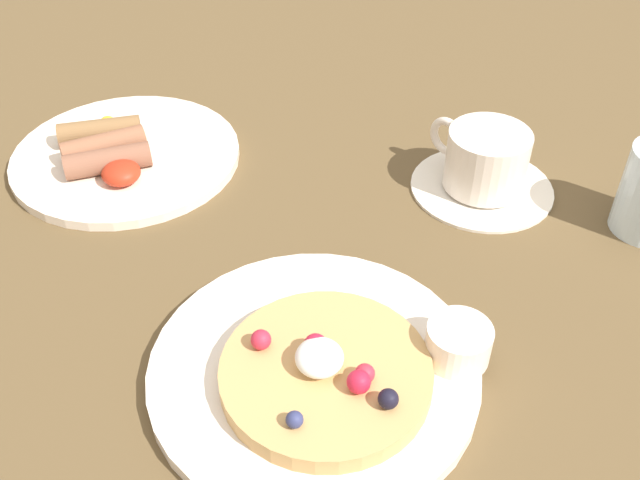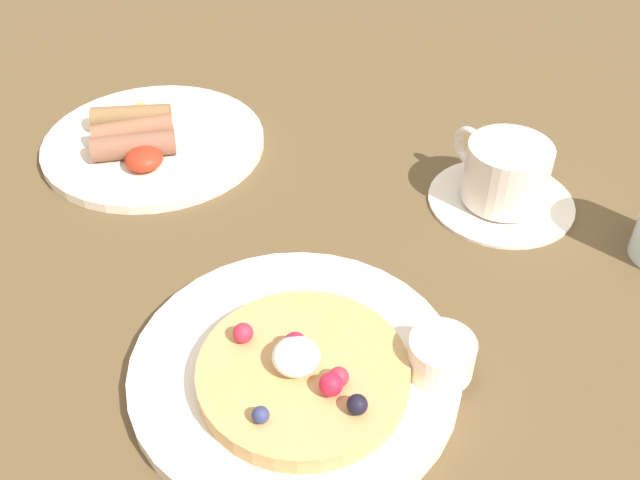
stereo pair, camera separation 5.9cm
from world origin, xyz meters
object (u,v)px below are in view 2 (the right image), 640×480
object	(u,v)px
syrup_ramekin	(441,355)
coffee_saucer	(501,200)
breakfast_plate	(154,143)
coffee_cup	(505,171)
pancake_plate	(295,368)

from	to	relation	value
syrup_ramekin	coffee_saucer	size ratio (longest dim) A/B	0.35
syrup_ramekin	breakfast_plate	distance (cm)	41.06
breakfast_plate	coffee_cup	world-z (taller)	coffee_cup
pancake_plate	breakfast_plate	bearing A→B (deg)	119.03
syrup_ramekin	coffee_saucer	bearing A→B (deg)	69.54
syrup_ramekin	coffee_cup	size ratio (longest dim) A/B	0.50
coffee_saucer	breakfast_plate	bearing A→B (deg)	166.27
coffee_saucer	coffee_cup	distance (cm)	3.34
breakfast_plate	coffee_cup	xyz separation A→B (cm)	(35.41, -8.55, 3.14)
coffee_cup	syrup_ramekin	bearing A→B (deg)	-110.12
syrup_ramekin	breakfast_plate	size ratio (longest dim) A/B	0.21
pancake_plate	syrup_ramekin	distance (cm)	10.81
breakfast_plate	coffee_saucer	distance (cm)	36.56
pancake_plate	coffee_saucer	world-z (taller)	pancake_plate
pancake_plate	coffee_saucer	size ratio (longest dim) A/B	1.75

